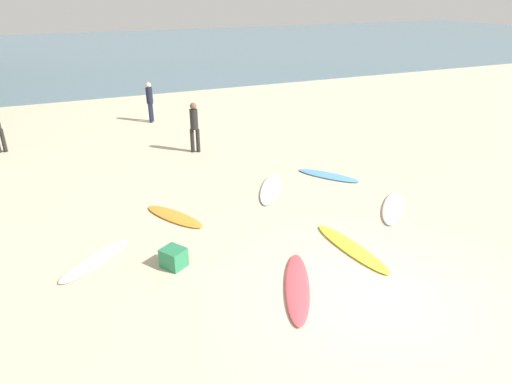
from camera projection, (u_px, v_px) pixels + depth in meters
The scene contains 12 objects.
ground_plane at pixel (377, 298), 8.57m from camera, with size 120.00×120.00×0.00m, color beige.
ocean_water at pixel (113, 51), 41.66m from camera, with size 120.00×40.00×0.08m, color slate.
surfboard_0 at pixel (95, 260), 9.69m from camera, with size 0.52×1.92×0.07m, color beige.
surfboard_1 at pixel (393, 208), 11.99m from camera, with size 0.53×2.10×0.09m, color silver.
surfboard_2 at pixel (297, 287), 8.83m from camera, with size 0.48×2.33×0.09m, color #D94951.
surfboard_3 at pixel (328, 175), 14.06m from camera, with size 0.51×2.00×0.07m, color #569DDE.
surfboard_4 at pixel (175, 216), 11.54m from camera, with size 0.51×1.93×0.08m, color orange.
surfboard_5 at pixel (270, 189), 13.12m from camera, with size 0.55×2.25×0.08m, color white.
surfboard_6 at pixel (352, 248), 10.15m from camera, with size 0.48×2.38×0.08m, color yellow.
beachgoer_near at pixel (194, 125), 15.76m from camera, with size 0.36×0.36×1.79m.
beachgoer_mid at pixel (150, 100), 19.39m from camera, with size 0.38×0.38×1.72m.
beach_cooler at pixel (174, 258), 9.47m from camera, with size 0.47×0.42×0.42m, color #287F51.
Camera 1 is at (-4.87, -5.47, 5.41)m, focal length 31.49 mm.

